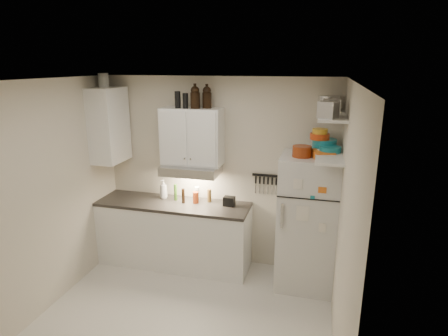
# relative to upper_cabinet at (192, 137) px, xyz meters

# --- Properties ---
(floor) EXTENTS (3.20, 3.00, 0.02)m
(floor) POSITION_rel_upper_cabinet_xyz_m (0.30, -1.33, -1.84)
(floor) COLOR silver
(floor) RESTS_ON ground
(ceiling) EXTENTS (3.20, 3.00, 0.02)m
(ceiling) POSITION_rel_upper_cabinet_xyz_m (0.30, -1.33, 0.78)
(ceiling) COLOR white
(ceiling) RESTS_ON ground
(back_wall) EXTENTS (3.20, 0.02, 2.60)m
(back_wall) POSITION_rel_upper_cabinet_xyz_m (0.30, 0.18, -0.53)
(back_wall) COLOR beige
(back_wall) RESTS_ON ground
(left_wall) EXTENTS (0.02, 3.00, 2.60)m
(left_wall) POSITION_rel_upper_cabinet_xyz_m (-1.31, -1.33, -0.53)
(left_wall) COLOR beige
(left_wall) RESTS_ON ground
(right_wall) EXTENTS (0.02, 3.00, 2.60)m
(right_wall) POSITION_rel_upper_cabinet_xyz_m (1.91, -1.33, -0.53)
(right_wall) COLOR beige
(right_wall) RESTS_ON ground
(base_cabinet) EXTENTS (2.10, 0.60, 0.88)m
(base_cabinet) POSITION_rel_upper_cabinet_xyz_m (-0.25, -0.14, -1.39)
(base_cabinet) COLOR white
(base_cabinet) RESTS_ON floor
(countertop) EXTENTS (2.10, 0.62, 0.04)m
(countertop) POSITION_rel_upper_cabinet_xyz_m (-0.25, -0.14, -0.93)
(countertop) COLOR #2D2A27
(countertop) RESTS_ON base_cabinet
(upper_cabinet) EXTENTS (0.80, 0.33, 0.75)m
(upper_cabinet) POSITION_rel_upper_cabinet_xyz_m (0.00, 0.00, 0.00)
(upper_cabinet) COLOR white
(upper_cabinet) RESTS_ON back_wall
(side_cabinet) EXTENTS (0.33, 0.55, 1.00)m
(side_cabinet) POSITION_rel_upper_cabinet_xyz_m (-1.14, -0.14, 0.12)
(side_cabinet) COLOR white
(side_cabinet) RESTS_ON left_wall
(range_hood) EXTENTS (0.76, 0.46, 0.12)m
(range_hood) POSITION_rel_upper_cabinet_xyz_m (0.00, -0.06, -0.44)
(range_hood) COLOR silver
(range_hood) RESTS_ON back_wall
(fridge) EXTENTS (0.70, 0.68, 1.70)m
(fridge) POSITION_rel_upper_cabinet_xyz_m (1.55, -0.18, -0.98)
(fridge) COLOR silver
(fridge) RESTS_ON floor
(shelf_hi) EXTENTS (0.30, 0.95, 0.03)m
(shelf_hi) POSITION_rel_upper_cabinet_xyz_m (1.75, -0.31, 0.38)
(shelf_hi) COLOR white
(shelf_hi) RESTS_ON right_wall
(shelf_lo) EXTENTS (0.30, 0.95, 0.03)m
(shelf_lo) POSITION_rel_upper_cabinet_xyz_m (1.75, -0.31, -0.07)
(shelf_lo) COLOR white
(shelf_lo) RESTS_ON right_wall
(knife_strip) EXTENTS (0.42, 0.02, 0.03)m
(knife_strip) POSITION_rel_upper_cabinet_xyz_m (1.00, 0.15, -0.51)
(knife_strip) COLOR black
(knife_strip) RESTS_ON back_wall
(dutch_oven) EXTENTS (0.28, 0.28, 0.13)m
(dutch_oven) POSITION_rel_upper_cabinet_xyz_m (1.44, -0.25, -0.06)
(dutch_oven) COLOR maroon
(dutch_oven) RESTS_ON fridge
(book_stack) EXTENTS (0.28, 0.32, 0.09)m
(book_stack) POSITION_rel_upper_cabinet_xyz_m (1.68, -0.28, -0.08)
(book_stack) COLOR orange
(book_stack) RESTS_ON fridge
(spice_jar) EXTENTS (0.06, 0.06, 0.10)m
(spice_jar) POSITION_rel_upper_cabinet_xyz_m (1.64, -0.24, -0.08)
(spice_jar) COLOR silver
(spice_jar) RESTS_ON fridge
(stock_pot) EXTENTS (0.28, 0.28, 0.18)m
(stock_pot) POSITION_rel_upper_cabinet_xyz_m (1.71, -0.05, 0.48)
(stock_pot) COLOR silver
(stock_pot) RESTS_ON shelf_hi
(tin_a) EXTENTS (0.18, 0.17, 0.18)m
(tin_a) POSITION_rel_upper_cabinet_xyz_m (1.73, -0.46, 0.48)
(tin_a) COLOR #AAAAAD
(tin_a) RESTS_ON shelf_hi
(tin_b) EXTENTS (0.22, 0.22, 0.17)m
(tin_b) POSITION_rel_upper_cabinet_xyz_m (1.70, -0.64, 0.48)
(tin_b) COLOR #AAAAAD
(tin_b) RESTS_ON shelf_hi
(bowl_teal) EXTENTS (0.28, 0.28, 0.11)m
(bowl_teal) POSITION_rel_upper_cabinet_xyz_m (1.69, -0.06, 0.01)
(bowl_teal) COLOR teal
(bowl_teal) RESTS_ON shelf_lo
(bowl_orange) EXTENTS (0.23, 0.23, 0.07)m
(bowl_orange) POSITION_rel_upper_cabinet_xyz_m (1.63, -0.09, 0.10)
(bowl_orange) COLOR #C23C12
(bowl_orange) RESTS_ON bowl_teal
(bowl_yellow) EXTENTS (0.18, 0.18, 0.06)m
(bowl_yellow) POSITION_rel_upper_cabinet_xyz_m (1.63, -0.09, 0.16)
(bowl_yellow) COLOR gold
(bowl_yellow) RESTS_ON bowl_orange
(plates) EXTENTS (0.29, 0.29, 0.06)m
(plates) POSITION_rel_upper_cabinet_xyz_m (1.76, -0.24, -0.02)
(plates) COLOR teal
(plates) RESTS_ON shelf_lo
(growler_a) EXTENTS (0.15, 0.15, 0.29)m
(growler_a) POSITION_rel_upper_cabinet_xyz_m (0.07, -0.05, 0.52)
(growler_a) COLOR black
(growler_a) RESTS_ON upper_cabinet
(growler_b) EXTENTS (0.13, 0.13, 0.28)m
(growler_b) POSITION_rel_upper_cabinet_xyz_m (0.21, 0.02, 0.52)
(growler_b) COLOR black
(growler_b) RESTS_ON upper_cabinet
(thermos_a) EXTENTS (0.07, 0.07, 0.19)m
(thermos_a) POSITION_rel_upper_cabinet_xyz_m (-0.05, -0.08, 0.47)
(thermos_a) COLOR black
(thermos_a) RESTS_ON upper_cabinet
(thermos_b) EXTENTS (0.09, 0.09, 0.21)m
(thermos_b) POSITION_rel_upper_cabinet_xyz_m (-0.15, -0.08, 0.48)
(thermos_b) COLOR black
(thermos_b) RESTS_ON upper_cabinet
(side_jar) EXTENTS (0.18, 0.18, 0.18)m
(side_jar) POSITION_rel_upper_cabinet_xyz_m (-1.19, -0.09, 0.72)
(side_jar) COLOR silver
(side_jar) RESTS_ON side_cabinet
(soap_bottle) EXTENTS (0.15, 0.15, 0.30)m
(soap_bottle) POSITION_rel_upper_cabinet_xyz_m (-0.44, -0.00, -0.75)
(soap_bottle) COLOR white
(soap_bottle) RESTS_ON countertop
(pepper_mill) EXTENTS (0.07, 0.07, 0.18)m
(pepper_mill) POSITION_rel_upper_cabinet_xyz_m (0.22, 0.02, -0.82)
(pepper_mill) COLOR brown
(pepper_mill) RESTS_ON countertop
(oil_bottle) EXTENTS (0.06, 0.06, 0.23)m
(oil_bottle) POSITION_rel_upper_cabinet_xyz_m (-0.25, -0.04, -0.79)
(oil_bottle) COLOR #2E5816
(oil_bottle) RESTS_ON countertop
(vinegar_bottle) EXTENTS (0.05, 0.05, 0.20)m
(vinegar_bottle) POSITION_rel_upper_cabinet_xyz_m (-0.11, -0.11, -0.80)
(vinegar_bottle) COLOR black
(vinegar_bottle) RESTS_ON countertop
(clear_bottle) EXTENTS (0.08, 0.08, 0.20)m
(clear_bottle) POSITION_rel_upper_cabinet_xyz_m (0.04, 0.02, -0.81)
(clear_bottle) COLOR silver
(clear_bottle) RESTS_ON countertop
(red_jar) EXTENTS (0.09, 0.09, 0.16)m
(red_jar) POSITION_rel_upper_cabinet_xyz_m (0.06, -0.07, -0.83)
(red_jar) COLOR maroon
(red_jar) RESTS_ON countertop
(caddy) EXTENTS (0.15, 0.11, 0.13)m
(caddy) POSITION_rel_upper_cabinet_xyz_m (0.52, -0.05, -0.84)
(caddy) COLOR black
(caddy) RESTS_ON countertop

